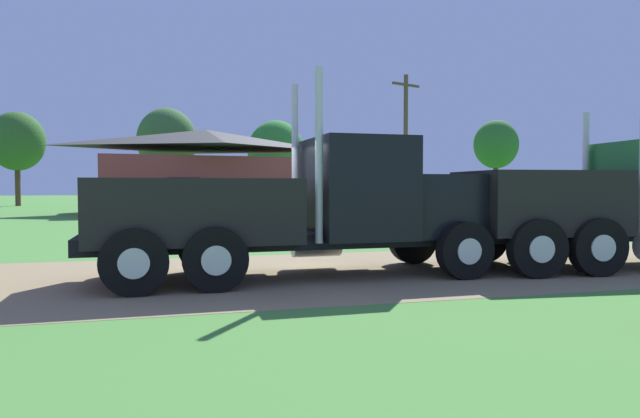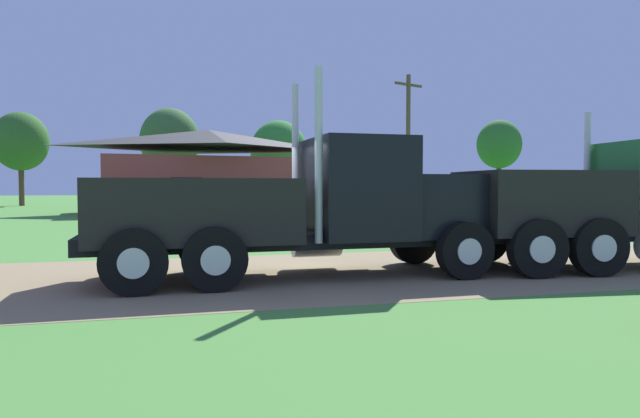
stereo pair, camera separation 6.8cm
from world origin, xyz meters
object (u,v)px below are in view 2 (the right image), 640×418
at_px(truck_foreground_white, 307,210).
at_px(utility_pole_near, 408,140).
at_px(shed_building, 209,172).
at_px(truck_near_left, 622,206).

bearing_deg(truck_foreground_white, utility_pole_near, 61.83).
bearing_deg(utility_pole_near, shed_building, 153.64).
height_order(truck_foreground_white, truck_near_left, truck_foreground_white).
xyz_separation_m(truck_foreground_white, shed_building, (-0.01, 27.24, 1.32)).
height_order(shed_building, utility_pole_near, utility_pole_near).
bearing_deg(shed_building, truck_near_left, -76.23).
relative_size(truck_foreground_white, shed_building, 0.55).
relative_size(truck_near_left, utility_pole_near, 0.89).
bearing_deg(truck_foreground_white, shed_building, 90.02).
bearing_deg(utility_pole_near, truck_foreground_white, -118.17).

